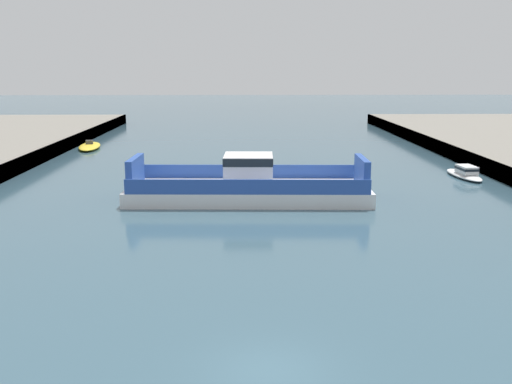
# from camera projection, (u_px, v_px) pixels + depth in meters

# --- Properties ---
(ground_plane) EXTENTS (400.00, 400.00, 0.00)m
(ground_plane) POSITION_uv_depth(u_px,v_px,m) (269.00, 372.00, 19.81)
(ground_plane) COLOR #385666
(chain_ferry) EXTENTS (18.64, 7.17, 3.51)m
(chain_ferry) POSITION_uv_depth(u_px,v_px,m) (248.00, 186.00, 45.31)
(chain_ferry) COLOR silver
(chain_ferry) RESTS_ON ground
(moored_boat_near_right) EXTENTS (2.30, 6.51, 1.18)m
(moored_boat_near_right) POSITION_uv_depth(u_px,v_px,m) (465.00, 173.00, 54.44)
(moored_boat_near_right) COLOR white
(moored_boat_near_right) RESTS_ON ground
(moored_boat_mid_right) EXTENTS (3.60, 8.29, 1.07)m
(moored_boat_mid_right) POSITION_uv_depth(u_px,v_px,m) (90.00, 146.00, 73.90)
(moored_boat_mid_right) COLOR yellow
(moored_boat_mid_right) RESTS_ON ground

